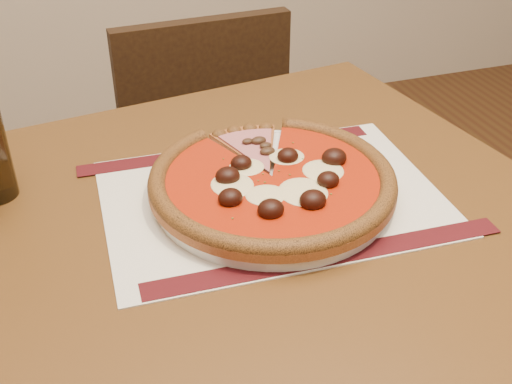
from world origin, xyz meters
TOP-DOWN VIEW (x-y plane):
  - table at (-0.66, 1.15)m, footprint 0.90×0.90m
  - chair_far at (-0.58, 1.87)m, footprint 0.40×0.40m
  - placemat at (-0.63, 1.20)m, footprint 0.46×0.34m
  - plate at (-0.63, 1.20)m, footprint 0.31×0.31m
  - pizza at (-0.63, 1.19)m, footprint 0.33×0.33m
  - ham_slice at (-0.63, 1.28)m, footprint 0.10×0.14m

SIDE VIEW (x-z plane):
  - chair_far at x=-0.58m, z-range 0.06..0.87m
  - table at x=-0.66m, z-range 0.27..1.02m
  - placemat at x=-0.63m, z-range 0.75..0.75m
  - plate at x=-0.63m, z-range 0.75..0.77m
  - ham_slice at x=-0.63m, z-range 0.77..0.79m
  - pizza at x=-0.63m, z-range 0.76..0.80m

